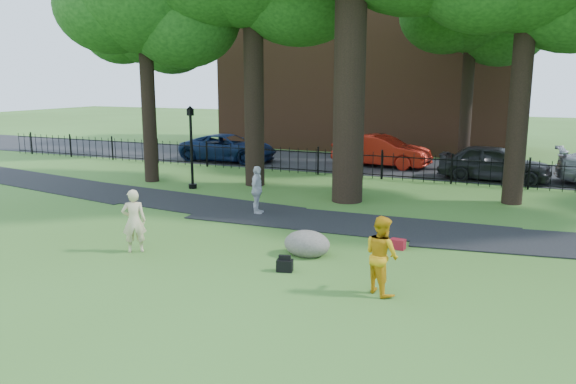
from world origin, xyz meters
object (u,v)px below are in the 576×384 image
at_px(boulder, 307,242).
at_px(lamppost, 191,148).
at_px(woman, 134,221).
at_px(red_sedan, 381,151).
at_px(man, 382,255).

bearing_deg(boulder, lamppost, 139.85).
relative_size(woman, red_sedan, 0.34).
distance_m(man, lamppost, 12.77).
height_order(woman, boulder, woman).
xyz_separation_m(boulder, red_sedan, (-1.93, 15.00, 0.45)).
distance_m(boulder, lamppost, 9.90).
distance_m(woman, red_sedan, 16.66).
distance_m(woman, lamppost, 8.58).
height_order(man, boulder, man).
bearing_deg(red_sedan, woman, 177.73).
relative_size(boulder, lamppost, 0.36).
relative_size(man, red_sedan, 0.34).
height_order(woman, lamppost, lamppost).
xyz_separation_m(man, lamppost, (-9.85, 8.09, 0.81)).
relative_size(man, lamppost, 0.49).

